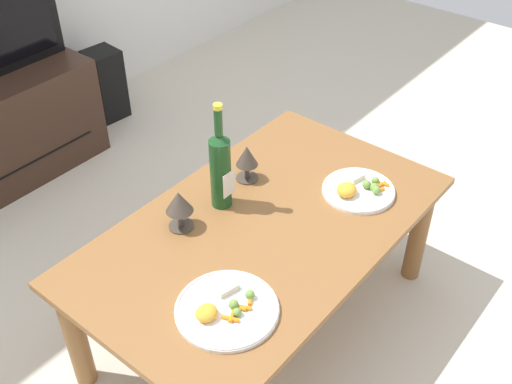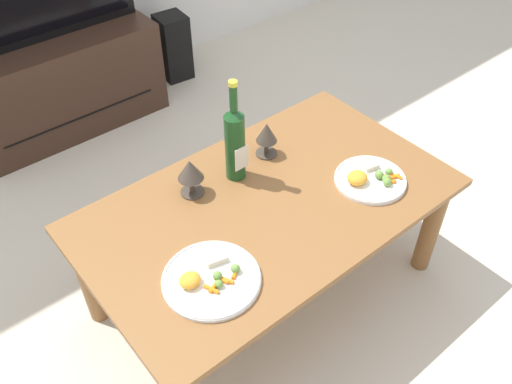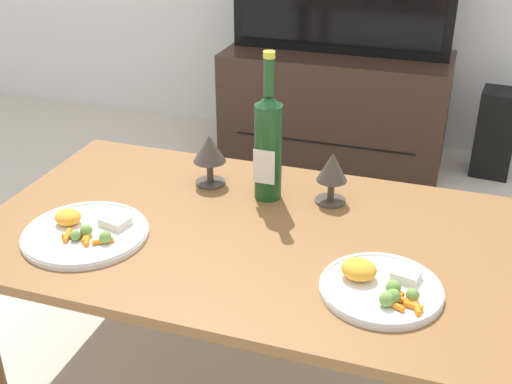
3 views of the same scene
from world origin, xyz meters
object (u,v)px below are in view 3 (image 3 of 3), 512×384
Objects in this scene: goblet_right at (332,170)px; dinner_plate_right at (380,286)px; dining_table at (246,257)px; tv_stand at (334,106)px; dinner_plate_left at (85,232)px; floor_speaker at (496,133)px; goblet_left at (209,151)px; wine_bottle at (266,143)px.

dinner_plate_right is at bearing -62.65° from goblet_right.
dining_table is 1.26× the size of tv_stand.
dining_table is at bearing 22.94° from dinner_plate_left.
floor_speaker is 1.63m from goblet_left.
dinner_plate_right reaches higher than tv_stand.
tv_stand is 2.60× the size of floor_speaker.
goblet_right is (0.27, -1.35, 0.32)m from tv_stand.
tv_stand is 3.44× the size of dinner_plate_left.
goblet_right is at bearing -78.80° from tv_stand.
floor_speaker is at bearing 68.76° from dining_table.
goblet_right reaches higher than tv_stand.
goblet_left is (-0.17, 0.02, -0.06)m from wine_bottle.
dinner_plate_right is (0.18, -0.35, -0.08)m from goblet_right.
dinner_plate_right is (-0.27, -1.73, 0.30)m from floor_speaker.
wine_bottle reaches higher than floor_speaker.
goblet_left is 0.56× the size of dinner_plate_right.
wine_bottle reaches higher than goblet_left.
tv_stand is 7.34× the size of goblet_right.
tv_stand is 1.77m from dinner_plate_right.
goblet_right is 0.47× the size of dinner_plate_left.
dining_table is 0.38m from dinner_plate_right.
floor_speaker is at bearing 2.72° from tv_stand.
goblet_right is at bearing 8.14° from wine_bottle.
dining_table is 3.29× the size of wine_bottle.
dining_table is 0.29m from wine_bottle.
wine_bottle is at bearing -108.66° from floor_speaker.
goblet_left is at bearing -92.84° from tv_stand.
floor_speaker is 1.50m from goblet_right.
tv_stand is 4.00× the size of dinner_plate_right.
goblet_right is (0.16, 0.20, 0.17)m from dining_table.
dinner_plate_right is (0.69, -0.00, 0.00)m from dinner_plate_left.
dinner_plate_left reaches higher than floor_speaker.
dinner_plate_left is at bearing -98.09° from tv_stand.
goblet_left reaches higher than tv_stand.
dining_table is 1.56m from tv_stand.
wine_bottle is (-0.00, 0.18, 0.23)m from dining_table.
wine_bottle is (-0.62, -1.40, 0.44)m from floor_speaker.
tv_stand is at bearing 104.78° from dinner_plate_right.
goblet_left reaches higher than goblet_right.
floor_speaker is at bearing 60.94° from dinner_plate_left.
dinner_plate_right is at bearing -75.22° from tv_stand.
dinner_plate_right is (0.35, -0.33, -0.14)m from wine_bottle.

